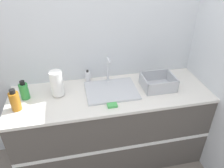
% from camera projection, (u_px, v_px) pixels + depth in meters
% --- Properties ---
extents(wall_back, '(4.38, 0.06, 2.60)m').
position_uv_depth(wall_back, '(104.00, 41.00, 2.26)').
color(wall_back, silver).
rests_on(wall_back, ground_plane).
extents(wall_right, '(0.06, 2.65, 2.60)m').
position_uv_depth(wall_right, '(213.00, 47.00, 2.15)').
color(wall_right, silver).
rests_on(wall_right, ground_plane).
extents(counter_cabinet, '(2.01, 0.68, 0.90)m').
position_uv_depth(counter_cabinet, '(111.00, 126.00, 2.42)').
color(counter_cabinet, '#514C47').
rests_on(counter_cabinet, ground_plane).
extents(sink, '(0.51, 0.40, 0.30)m').
position_uv_depth(sink, '(111.00, 89.00, 2.20)').
color(sink, silver).
rests_on(sink, counter_cabinet).
extents(paper_towel_roll, '(0.12, 0.12, 0.26)m').
position_uv_depth(paper_towel_roll, '(57.00, 84.00, 2.08)').
color(paper_towel_roll, '#4C4C51').
rests_on(paper_towel_roll, counter_cabinet).
extents(dish_rack, '(0.32, 0.27, 0.13)m').
position_uv_depth(dish_rack, '(158.00, 83.00, 2.24)').
color(dish_rack, '#B7BABF').
rests_on(dish_rack, counter_cabinet).
extents(bottle_green, '(0.08, 0.08, 0.19)m').
position_uv_depth(bottle_green, '(24.00, 91.00, 2.06)').
color(bottle_green, '#2D8C3D').
rests_on(bottle_green, counter_cabinet).
extents(bottle_amber, '(0.09, 0.09, 0.21)m').
position_uv_depth(bottle_amber, '(15.00, 101.00, 1.91)').
color(bottle_amber, '#B26B19').
rests_on(bottle_amber, counter_cabinet).
extents(soap_dispenser, '(0.05, 0.05, 0.14)m').
position_uv_depth(soap_dispenser, '(88.00, 77.00, 2.33)').
color(soap_dispenser, silver).
rests_on(soap_dispenser, counter_cabinet).
extents(sponge, '(0.09, 0.06, 0.02)m').
position_uv_depth(sponge, '(112.00, 105.00, 1.99)').
color(sponge, '#4CB259').
rests_on(sponge, counter_cabinet).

